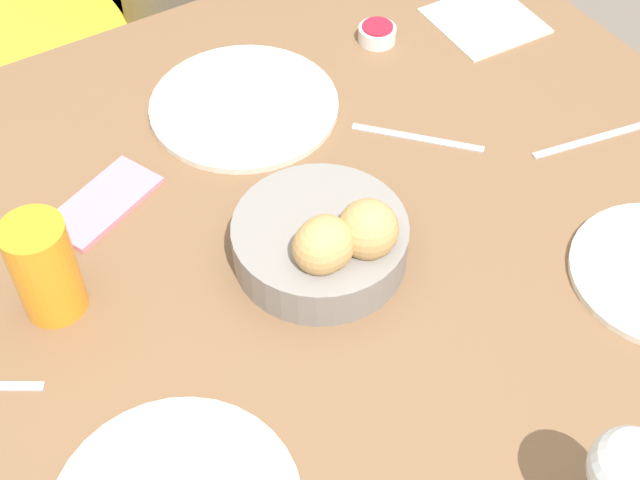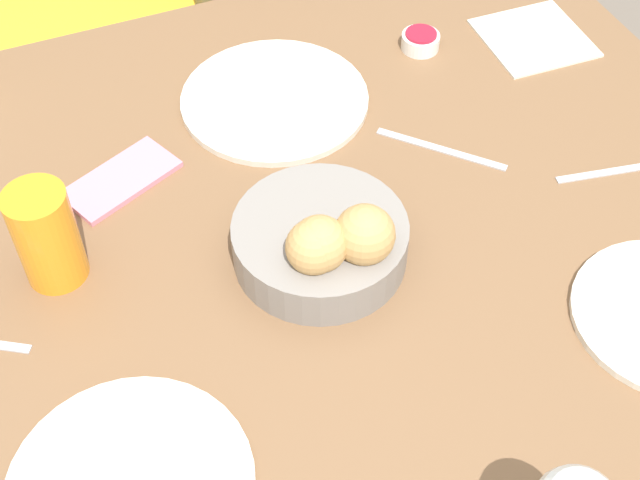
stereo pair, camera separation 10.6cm
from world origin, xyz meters
name	(u,v)px [view 2 (the right image)]	position (x,y,z in m)	size (l,w,h in m)	color
dining_table	(324,284)	(0.00, 0.00, 0.64)	(1.21, 1.08, 0.73)	brown
couch	(112,30)	(-0.06, 1.13, 0.30)	(1.62, 0.70, 0.85)	gold
bread_basket	(324,241)	(-0.02, -0.04, 0.77)	(0.21, 0.21, 0.11)	gray
plate_far_center	(275,100)	(0.04, 0.26, 0.73)	(0.27, 0.27, 0.01)	silver
juice_glass	(46,236)	(-0.31, 0.07, 0.79)	(0.07, 0.07, 0.13)	orange
jam_bowl_berry	(420,41)	(0.28, 0.30, 0.74)	(0.06, 0.06, 0.03)	white
fork_silver	(441,149)	(0.21, 0.09, 0.73)	(0.13, 0.14, 0.00)	#B7B7BC
knife_silver	(622,170)	(0.41, -0.04, 0.73)	(0.18, 0.04, 0.00)	#B7B7BC
napkin	(534,38)	(0.46, 0.25, 0.73)	(0.16, 0.16, 0.00)	silver
cell_phone	(121,180)	(-0.21, 0.19, 0.73)	(0.17, 0.13, 0.01)	pink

